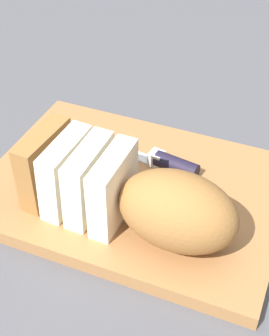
{
  "coord_description": "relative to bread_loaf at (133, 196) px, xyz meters",
  "views": [
    {
      "loc": [
        -0.2,
        0.48,
        0.49
      ],
      "look_at": [
        0.0,
        0.0,
        0.05
      ],
      "focal_mm": 54.04,
      "sensor_mm": 36.0,
      "label": 1
    }
  ],
  "objects": [
    {
      "name": "crumb_near_knife",
      "position": [
        -0.05,
        -0.08,
        -0.05
      ],
      "size": [
        0.01,
        0.01,
        0.01
      ],
      "primitive_type": "sphere",
      "color": "#A8753D",
      "rests_on": "cutting_board"
    },
    {
      "name": "crumb_near_loaf",
      "position": [
        0.08,
        -0.09,
        -0.04
      ],
      "size": [
        0.01,
        0.01,
        0.01
      ],
      "primitive_type": "sphere",
      "color": "#A8753D",
      "rests_on": "cutting_board"
    },
    {
      "name": "bread_loaf",
      "position": [
        0.0,
        0.0,
        0.0
      ],
      "size": [
        0.28,
        0.11,
        0.1
      ],
      "rotation": [
        0.0,
        0.0,
        -0.04
      ],
      "color": "#996633",
      "rests_on": "cutting_board"
    },
    {
      "name": "bread_knife",
      "position": [
        0.02,
        -0.12,
        -0.04
      ],
      "size": [
        0.27,
        0.06,
        0.02
      ],
      "rotation": [
        0.0,
        0.0,
        -0.15
      ],
      "color": "silver",
      "rests_on": "cutting_board"
    },
    {
      "name": "ground_plane",
      "position": [
        0.03,
        -0.07,
        -0.07
      ],
      "size": [
        3.0,
        3.0,
        0.0
      ],
      "primitive_type": "plane",
      "color": "#4C4C51"
    },
    {
      "name": "cutting_board",
      "position": [
        0.03,
        -0.07,
        -0.06
      ],
      "size": [
        0.41,
        0.3,
        0.02
      ],
      "primitive_type": "cube",
      "rotation": [
        0.0,
        0.0,
        0.01
      ],
      "color": "#9E6B3D",
      "rests_on": "ground_plane"
    }
  ]
}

